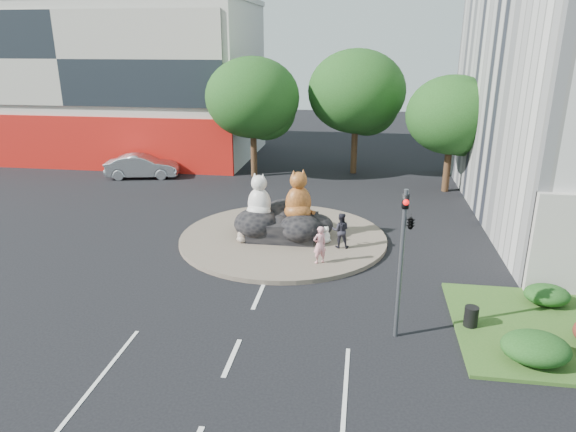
# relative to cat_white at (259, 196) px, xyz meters

# --- Properties ---
(ground) EXTENTS (120.00, 120.00, 0.00)m
(ground) POSITION_rel_cat_white_xyz_m (1.13, -9.90, -2.21)
(ground) COLOR black
(ground) RESTS_ON ground
(roundabout_island) EXTENTS (10.00, 10.00, 0.20)m
(roundabout_island) POSITION_rel_cat_white_xyz_m (1.13, 0.10, -2.11)
(roundabout_island) COLOR brown
(roundabout_island) RESTS_ON ground
(rock_plinth) EXTENTS (3.20, 2.60, 0.90)m
(rock_plinth) POSITION_rel_cat_white_xyz_m (1.13, 0.10, -1.56)
(rock_plinth) COLOR black
(rock_plinth) RESTS_ON roundabout_island
(shophouse_block) EXTENTS (25.20, 12.30, 17.40)m
(shophouse_block) POSITION_rel_cat_white_xyz_m (-16.87, 18.01, 3.98)
(shophouse_block) COLOR #BAB8A8
(shophouse_block) RESTS_ON ground
(tree_left) EXTENTS (6.46, 6.46, 8.27)m
(tree_left) POSITION_rel_cat_white_xyz_m (-2.80, 12.16, 3.04)
(tree_left) COLOR #382314
(tree_left) RESTS_ON ground
(tree_mid) EXTENTS (6.84, 6.84, 8.76)m
(tree_mid) POSITION_rel_cat_white_xyz_m (4.20, 14.16, 3.35)
(tree_mid) COLOR #382314
(tree_mid) RESTS_ON ground
(tree_right) EXTENTS (5.70, 5.70, 7.30)m
(tree_right) POSITION_rel_cat_white_xyz_m (10.20, 10.16, 2.42)
(tree_right) COLOR #382314
(tree_right) RESTS_ON ground
(hedge_near_green) EXTENTS (2.00, 1.60, 0.90)m
(hedge_near_green) POSITION_rel_cat_white_xyz_m (10.13, -8.90, -1.64)
(hedge_near_green) COLOR #193E13
(hedge_near_green) RESTS_ON grass_verge
(hedge_back_green) EXTENTS (1.60, 1.28, 0.72)m
(hedge_back_green) POSITION_rel_cat_white_xyz_m (11.63, -5.10, -1.73)
(hedge_back_green) COLOR #193E13
(hedge_back_green) RESTS_ON grass_verge
(traffic_light) EXTENTS (0.44, 1.24, 5.00)m
(traffic_light) POSITION_rel_cat_white_xyz_m (6.23, -7.90, 1.41)
(traffic_light) COLOR #595B60
(traffic_light) RESTS_ON ground
(cat_white) EXTENTS (1.62, 1.51, 2.22)m
(cat_white) POSITION_rel_cat_white_xyz_m (0.00, 0.00, 0.00)
(cat_white) COLOR silver
(cat_white) RESTS_ON rock_plinth
(cat_tabby) EXTENTS (1.88, 1.80, 2.41)m
(cat_tabby) POSITION_rel_cat_white_xyz_m (1.86, 0.18, 0.10)
(cat_tabby) COLOR orange
(cat_tabby) RESTS_ON rock_plinth
(kitten_calico) EXTENTS (0.73, 0.70, 0.95)m
(kitten_calico) POSITION_rel_cat_white_xyz_m (-0.65, -0.98, -1.54)
(kitten_calico) COLOR silver
(kitten_calico) RESTS_ON roundabout_island
(kitten_white) EXTENTS (0.61, 0.57, 0.81)m
(kitten_white) POSITION_rel_cat_white_xyz_m (3.25, -0.44, -1.60)
(kitten_white) COLOR white
(kitten_white) RESTS_ON roundabout_island
(pedestrian_pink) EXTENTS (0.72, 0.65, 1.65)m
(pedestrian_pink) POSITION_rel_cat_white_xyz_m (3.17, -2.85, -1.18)
(pedestrian_pink) COLOR pink
(pedestrian_pink) RESTS_ON roundabout_island
(pedestrian_dark) EXTENTS (0.83, 0.66, 1.65)m
(pedestrian_dark) POSITION_rel_cat_white_xyz_m (3.95, -0.96, -1.19)
(pedestrian_dark) COLOR #23222A
(pedestrian_dark) RESTS_ON roundabout_island
(parked_car) EXTENTS (5.25, 2.73, 1.65)m
(parked_car) POSITION_rel_cat_white_xyz_m (-10.59, 10.52, -1.39)
(parked_car) COLOR #A6AAAE
(parked_car) RESTS_ON ground
(litter_bin) EXTENTS (0.61, 0.61, 0.69)m
(litter_bin) POSITION_rel_cat_white_xyz_m (8.63, -7.08, -1.74)
(litter_bin) COLOR black
(litter_bin) RESTS_ON grass_verge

